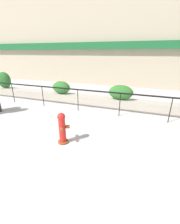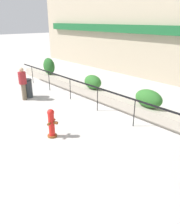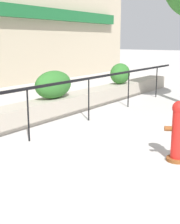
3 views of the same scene
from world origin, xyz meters
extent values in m
cube|color=black|center=(0.00, 4.90, 1.12)|extent=(15.00, 0.05, 0.06)
cylinder|color=black|center=(0.00, 4.90, 0.57)|extent=(0.04, 0.04, 1.15)
cylinder|color=black|center=(2.14, 4.90, 0.57)|extent=(0.04, 0.04, 1.15)
cylinder|color=black|center=(4.29, 4.90, 0.57)|extent=(0.04, 0.04, 1.15)
cylinder|color=black|center=(6.43, 4.90, 0.57)|extent=(0.04, 0.04, 1.15)
ellipsoid|color=#2D6B28|center=(2.00, 6.00, 0.88)|extent=(1.29, 0.68, 0.77)
ellipsoid|color=#2D6B28|center=(5.63, 6.00, 0.88)|extent=(0.91, 0.65, 0.76)
cylinder|color=brown|center=(0.74, 1.97, 0.03)|extent=(0.48, 0.48, 0.06)
cylinder|color=red|center=(0.74, 1.97, 0.48)|extent=(0.30, 0.30, 0.85)
sphere|color=red|center=(0.74, 1.97, 0.95)|extent=(0.25, 0.25, 0.25)
cylinder|color=brown|center=(0.90, 2.06, 0.59)|extent=(0.18, 0.17, 0.11)
cylinder|color=brown|center=(0.66, 2.12, 0.59)|extent=(0.14, 0.15, 0.09)
camera|label=1|loc=(3.08, -1.81, 2.87)|focal=24.00mm
camera|label=2|loc=(6.99, -1.58, 3.97)|focal=35.00mm
camera|label=3|loc=(-4.35, 0.19, 2.08)|focal=50.00mm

